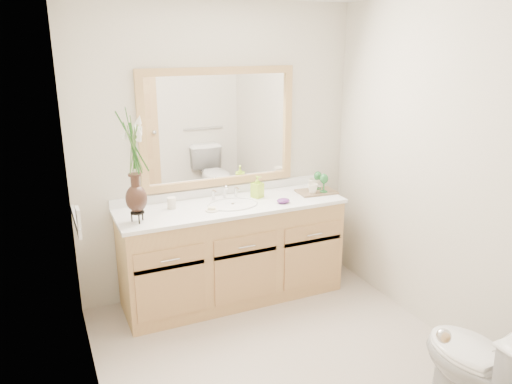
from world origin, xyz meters
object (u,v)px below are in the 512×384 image
toilet (481,369)px  flower_vase (133,154)px  tray (316,192)px  tumbler (172,203)px  soap_bottle (257,188)px

toilet → flower_vase: size_ratio=1.00×
flower_vase → tray: size_ratio=2.30×
toilet → tray: 1.98m
flower_vase → tray: (1.55, 0.09, -0.50)m
flower_vase → toilet: bearing=-51.2°
flower_vase → tumbler: 0.59m
toilet → soap_bottle: bearing=-77.7°
flower_vase → soap_bottle: 1.13m
soap_bottle → tray: bearing=-33.0°
toilet → tray: tray is taller
flower_vase → soap_bottle: bearing=9.8°
toilet → soap_bottle: size_ratio=4.49×
toilet → tumbler: tumbler is taller
toilet → tray: (0.08, 1.92, 0.47)m
tumbler → soap_bottle: soap_bottle is taller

